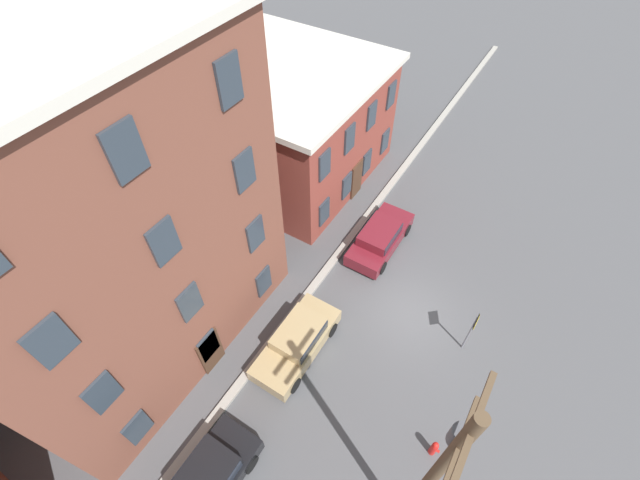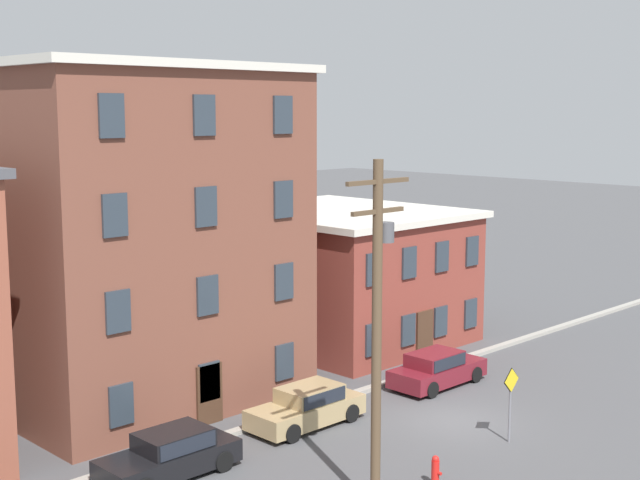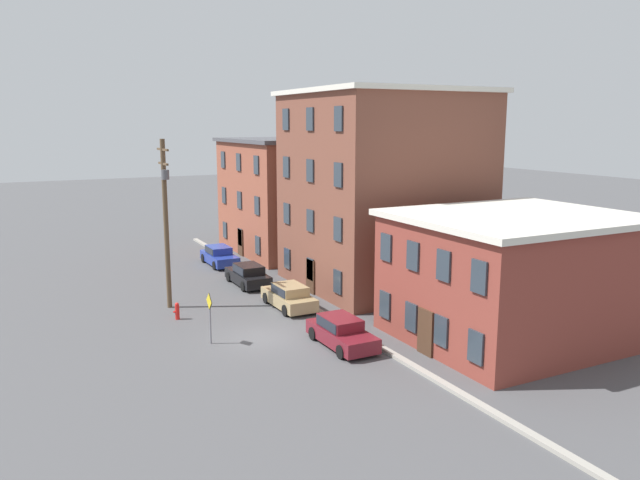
% 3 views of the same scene
% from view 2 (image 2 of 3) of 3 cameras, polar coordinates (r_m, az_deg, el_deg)
% --- Properties ---
extents(ground_plane, '(200.00, 200.00, 0.00)m').
position_cam_2_polar(ground_plane, '(33.36, 8.56, -11.35)').
color(ground_plane, '#4C4C4F').
extents(kerb_strip, '(56.00, 0.36, 0.16)m').
position_cam_2_polar(kerb_strip, '(36.06, 2.77, -9.61)').
color(kerb_strip, '#9E998E').
rests_on(kerb_strip, ground_plane).
extents(apartment_midblock, '(11.37, 11.17, 12.87)m').
position_cam_2_polar(apartment_midblock, '(35.72, -12.50, 0.52)').
color(apartment_midblock, brown).
rests_on(apartment_midblock, ground_plane).
extents(apartment_far, '(9.77, 11.24, 6.36)m').
position_cam_2_polar(apartment_far, '(43.86, 1.24, -2.16)').
color(apartment_far, brown).
rests_on(apartment_far, ground_plane).
extents(car_black, '(4.40, 1.92, 1.43)m').
position_cam_2_polar(car_black, '(28.47, -9.56, -13.29)').
color(car_black, black).
rests_on(car_black, ground_plane).
extents(car_tan, '(4.40, 1.92, 1.43)m').
position_cam_2_polar(car_tan, '(32.28, -0.83, -10.52)').
color(car_tan, tan).
rests_on(car_tan, ground_plane).
extents(car_maroon, '(4.40, 1.92, 1.43)m').
position_cam_2_polar(car_maroon, '(36.99, 7.47, -8.12)').
color(car_maroon, maroon).
rests_on(car_maroon, ground_plane).
extents(caution_sign, '(0.87, 0.08, 2.61)m').
position_cam_2_polar(caution_sign, '(31.11, 12.11, -9.56)').
color(caution_sign, slate).
rests_on(caution_sign, ground_plane).
extents(utility_pole, '(2.40, 0.44, 9.88)m').
position_cam_2_polar(utility_pole, '(24.47, 3.72, -5.02)').
color(utility_pole, brown).
rests_on(utility_pole, ground_plane).
extents(fire_hydrant, '(0.24, 0.34, 0.96)m').
position_cam_2_polar(fire_hydrant, '(27.73, 7.40, -14.44)').
color(fire_hydrant, red).
rests_on(fire_hydrant, ground_plane).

